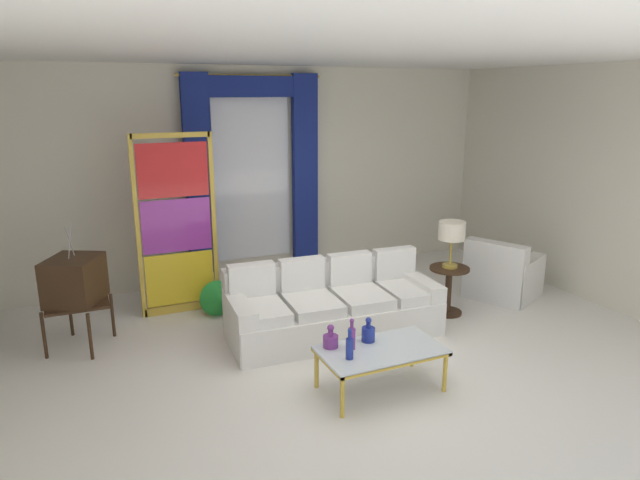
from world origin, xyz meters
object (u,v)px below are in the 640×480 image
(vintage_tv, at_px, (74,282))
(peacock_figurine, at_px, (220,300))
(bottle_amber_squat, at_px, (350,347))
(bottle_crystal_tall, at_px, (368,333))
(armchair_white, at_px, (502,276))
(round_side_table, at_px, (448,286))
(coffee_table, at_px, (381,352))
(stained_glass_divider, at_px, (177,229))
(table_lamp_brass, at_px, (452,233))
(bottle_ruby_flask, at_px, (352,337))
(couch_white_long, at_px, (331,307))
(bottle_blue_decanter, at_px, (331,340))

(vintage_tv, height_order, peacock_figurine, vintage_tv)
(bottle_amber_squat, bearing_deg, bottle_crystal_tall, 37.79)
(armchair_white, xyz_separation_m, round_side_table, (-1.00, -0.19, 0.07))
(coffee_table, relative_size, armchair_white, 1.03)
(stained_glass_divider, height_order, table_lamp_brass, stained_glass_divider)
(bottle_amber_squat, relative_size, bottle_ruby_flask, 0.97)
(couch_white_long, height_order, table_lamp_brass, table_lamp_brass)
(bottle_crystal_tall, xyz_separation_m, stained_glass_divider, (-1.28, 2.46, 0.57))
(bottle_amber_squat, bearing_deg, table_lamp_brass, 33.07)
(coffee_table, distance_m, bottle_ruby_flask, 0.31)
(round_side_table, xyz_separation_m, table_lamp_brass, (0.00, 0.00, 0.67))
(vintage_tv, bearing_deg, bottle_amber_squat, -45.05)
(bottle_ruby_flask, distance_m, vintage_tv, 2.99)
(couch_white_long, bearing_deg, bottle_crystal_tall, -97.86)
(couch_white_long, relative_size, peacock_figurine, 3.98)
(bottle_blue_decanter, height_order, vintage_tv, vintage_tv)
(coffee_table, distance_m, bottle_crystal_tall, 0.22)
(bottle_blue_decanter, xyz_separation_m, vintage_tv, (-2.08, 1.86, 0.25))
(bottle_ruby_flask, relative_size, round_side_table, 0.49)
(bottle_crystal_tall, distance_m, vintage_tv, 3.11)
(armchair_white, bearing_deg, bottle_amber_squat, -153.53)
(bottle_blue_decanter, relative_size, vintage_tv, 0.16)
(table_lamp_brass, bearing_deg, vintage_tv, 168.81)
(stained_glass_divider, height_order, peacock_figurine, stained_glass_divider)
(bottle_blue_decanter, bearing_deg, vintage_tv, 138.21)
(bottle_blue_decanter, relative_size, bottle_amber_squat, 0.77)
(couch_white_long, distance_m, bottle_ruby_flask, 1.30)
(bottle_amber_squat, bearing_deg, vintage_tv, 134.95)
(coffee_table, bearing_deg, bottle_blue_decanter, 152.00)
(couch_white_long, relative_size, coffee_table, 2.14)
(bottle_crystal_tall, bearing_deg, coffee_table, -80.20)
(stained_glass_divider, relative_size, table_lamp_brass, 3.86)
(armchair_white, bearing_deg, bottle_blue_decanter, -158.23)
(vintage_tv, relative_size, peacock_figurine, 2.24)
(peacock_figurine, relative_size, round_side_table, 1.01)
(bottle_blue_decanter, relative_size, table_lamp_brass, 0.38)
(bottle_crystal_tall, distance_m, armchair_white, 2.99)
(couch_white_long, distance_m, bottle_amber_squat, 1.49)
(bottle_crystal_tall, xyz_separation_m, bottle_amber_squat, (-0.32, -0.25, 0.03))
(bottle_amber_squat, height_order, bottle_ruby_flask, bottle_ruby_flask)
(couch_white_long, bearing_deg, bottle_amber_squat, -108.93)
(couch_white_long, height_order, bottle_ruby_flask, couch_white_long)
(bottle_blue_decanter, bearing_deg, round_side_table, 26.62)
(bottle_amber_squat, relative_size, vintage_tv, 0.21)
(couch_white_long, distance_m, round_side_table, 1.55)
(vintage_tv, xyz_separation_m, stained_glass_divider, (1.17, 0.57, 0.33))
(bottle_amber_squat, bearing_deg, coffee_table, 10.14)
(vintage_tv, bearing_deg, stained_glass_divider, 25.89)
(coffee_table, relative_size, peacock_figurine, 1.86)
(vintage_tv, relative_size, armchair_white, 1.24)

